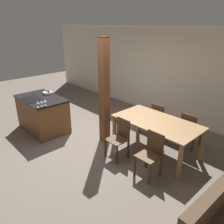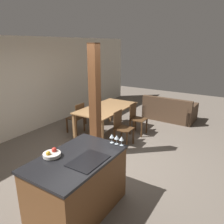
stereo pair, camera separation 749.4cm
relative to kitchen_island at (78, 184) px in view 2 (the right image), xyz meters
The scene contains 14 objects.
ground_plane 1.62m from the kitchen_island, 18.11° to the left, with size 16.00×16.00×0.00m, color #665B51.
wall_back 3.76m from the kitchen_island, 66.26° to the left, with size 11.20×0.08×2.70m.
kitchen_island is the anchor object (origin of this frame).
fruit_bowl 0.62m from the kitchen_island, 120.92° to the left, with size 0.26×0.26×0.11m.
wine_glass_near 0.96m from the kitchen_island, 30.24° to the right, with size 0.08×0.08×0.16m.
wine_glass_middle 0.93m from the kitchen_island, 23.91° to the right, with size 0.08×0.08×0.16m.
wine_glass_far 0.91m from the kitchen_island, 16.90° to the right, with size 0.08×0.08×0.16m.
dining_table 3.13m from the kitchen_island, 25.24° to the left, with size 1.91×1.02×0.78m.
dining_chair_near_left 2.47m from the kitchen_island, 13.90° to the left, with size 0.40×0.40×0.88m.
dining_chair_near_right 3.31m from the kitchen_island, 10.32° to the left, with size 0.40×0.40×0.88m.
dining_chair_far_left 3.17m from the kitchen_island, 40.84° to the left, with size 0.40×0.40×0.88m.
dining_chair_far_right 3.86m from the kitchen_island, 32.47° to the left, with size 0.40×0.40×0.88m.
couch 5.00m from the kitchen_island, ahead, with size 0.96×1.69×0.81m.
timber_post 2.00m from the kitchen_island, 27.53° to the left, with size 0.20×0.20×2.52m.
Camera 2 is at (-3.59, -2.42, 2.51)m, focal length 35.00 mm.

